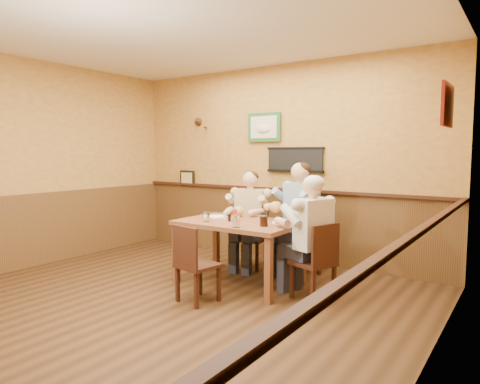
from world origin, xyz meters
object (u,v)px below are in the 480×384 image
(chair_right_end, at_px, (313,261))
(water_glass_mid, at_px, (236,222))
(chair_back_right, at_px, (301,239))
(diner_blue_polo, at_px, (301,224))
(pepper_shaker, at_px, (229,218))
(diner_tan_shirt, at_px, (251,225))
(diner_white_elder, at_px, (313,244))
(hot_sauce_bottle, at_px, (235,214))
(water_glass_left, at_px, (207,217))
(dining_table, at_px, (239,229))
(cola_tumbler, at_px, (264,221))
(chair_near_side, at_px, (198,263))
(chair_back_left, at_px, (251,237))
(salt_shaker, at_px, (225,216))

(chair_right_end, height_order, water_glass_mid, water_glass_mid)
(chair_back_right, relative_size, diner_blue_polo, 0.70)
(chair_right_end, bearing_deg, pepper_shaker, -67.03)
(diner_tan_shirt, bearing_deg, diner_blue_polo, -2.74)
(diner_white_elder, bearing_deg, hot_sauce_bottle, -68.44)
(water_glass_left, height_order, hot_sauce_bottle, hot_sauce_bottle)
(dining_table, xyz_separation_m, diner_tan_shirt, (-0.27, 0.68, -0.07))
(chair_right_end, distance_m, hot_sauce_bottle, 1.07)
(diner_blue_polo, bearing_deg, cola_tumbler, -71.19)
(chair_near_side, height_order, hot_sauce_bottle, hot_sauce_bottle)
(chair_back_left, xyz_separation_m, salt_shaker, (0.08, -0.69, 0.39))
(chair_near_side, relative_size, pepper_shaker, 10.16)
(hot_sauce_bottle, distance_m, salt_shaker, 0.18)
(dining_table, relative_size, diner_white_elder, 1.18)
(water_glass_left, bearing_deg, chair_near_side, -60.22)
(chair_right_end, xyz_separation_m, hot_sauce_bottle, (-0.98, -0.03, 0.42))
(water_glass_left, xyz_separation_m, salt_shaker, (0.09, 0.24, -0.01))
(diner_blue_polo, xyz_separation_m, diner_white_elder, (0.53, -0.78, -0.05))
(dining_table, xyz_separation_m, diner_white_elder, (0.96, -0.01, -0.07))
(water_glass_left, bearing_deg, chair_right_end, 10.72)
(hot_sauce_bottle, bearing_deg, salt_shaker, 169.37)
(dining_table, distance_m, water_glass_left, 0.41)
(chair_back_right, height_order, cola_tumbler, chair_back_right)
(diner_blue_polo, bearing_deg, dining_table, -100.00)
(chair_back_right, relative_size, water_glass_mid, 7.18)
(diner_white_elder, relative_size, pepper_shaker, 14.77)
(chair_back_left, relative_size, chair_right_end, 0.99)
(diner_tan_shirt, xyz_separation_m, hot_sauce_bottle, (0.25, -0.72, 0.25))
(chair_near_side, height_order, pepper_shaker, pepper_shaker)
(chair_back_right, bearing_deg, dining_table, -100.00)
(chair_near_side, height_order, cola_tumbler, cola_tumbler)
(chair_right_end, xyz_separation_m, water_glass_left, (-1.24, -0.24, 0.39))
(dining_table, distance_m, diner_white_elder, 0.96)
(chair_back_left, height_order, hot_sauce_bottle, hot_sauce_bottle)
(chair_back_right, relative_size, chair_near_side, 1.10)
(water_glass_mid, bearing_deg, chair_right_end, 25.27)
(chair_near_side, relative_size, water_glass_left, 7.11)
(chair_back_right, xyz_separation_m, salt_shaker, (-0.62, -0.78, 0.35))
(hot_sauce_bottle, bearing_deg, diner_tan_shirt, 109.25)
(water_glass_mid, relative_size, salt_shaker, 1.31)
(chair_back_left, distance_m, cola_tumbler, 1.14)
(diner_white_elder, distance_m, pepper_shaker, 1.06)
(diner_white_elder, bearing_deg, diner_tan_shirt, -99.51)
(dining_table, height_order, chair_back_left, chair_back_left)
(chair_back_left, xyz_separation_m, cola_tumbler, (0.70, -0.81, 0.40))
(hot_sauce_bottle, bearing_deg, chair_back_right, 61.14)
(diner_white_elder, bearing_deg, chair_back_right, -126.06)
(dining_table, relative_size, chair_back_left, 1.71)
(chair_back_right, xyz_separation_m, chair_near_side, (-0.42, -1.52, -0.04))
(diner_white_elder, distance_m, salt_shaker, 1.17)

